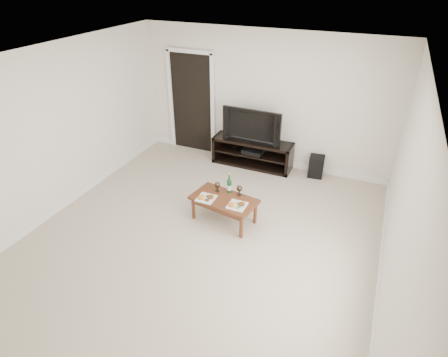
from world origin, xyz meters
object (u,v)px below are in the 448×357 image
subwoofer (316,166)px  media_console (252,153)px  coffee_table (224,210)px  television (254,124)px

subwoofer → media_console: bearing=177.6°
subwoofer → coffee_table: bearing=-123.1°
subwoofer → coffee_table: size_ratio=0.41×
media_console → coffee_table: bearing=-83.3°
media_console → television: 0.61m
coffee_table → subwoofer: bearing=62.8°
television → subwoofer: size_ratio=2.84×
coffee_table → media_console: bearing=96.7°
television → coffee_table: size_ratio=1.16×
media_console → coffee_table: media_console is taller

